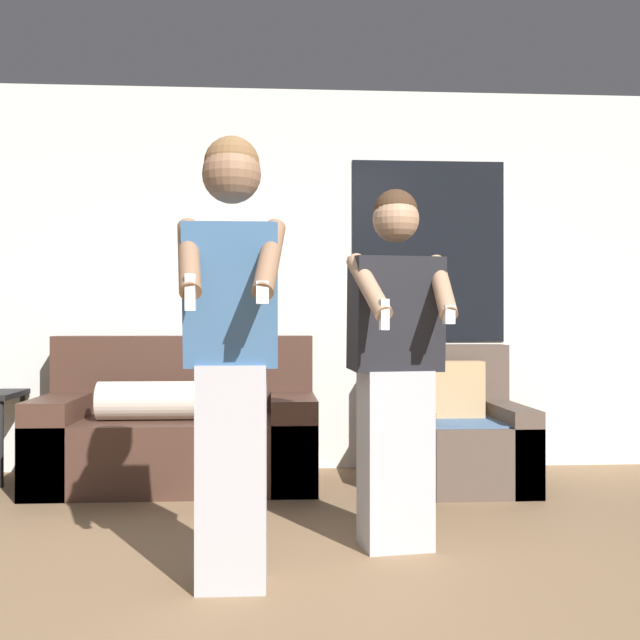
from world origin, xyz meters
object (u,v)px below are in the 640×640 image
person_left (232,350)px  person_right (396,365)px  armchair (456,438)px  couch (179,433)px

person_left → person_right: 0.87m
armchair → person_left: (-1.33, -1.78, 0.63)m
couch → person_left: size_ratio=0.99×
person_left → person_right: (0.73, 0.47, -0.09)m
armchair → person_left: 2.31m
couch → armchair: size_ratio=1.96×
couch → person_right: (1.17, -1.45, 0.52)m
armchair → couch: bearing=175.4°
person_left → armchair: bearing=53.2°
couch → person_left: person_left is taller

